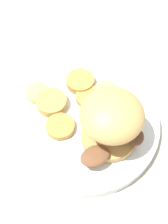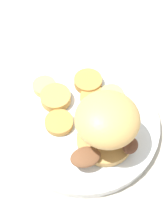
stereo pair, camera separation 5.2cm
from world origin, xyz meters
name	(u,v)px [view 2 (the right image)]	position (x,y,z in m)	size (l,w,h in m)	color
ground_plane	(84,126)	(0.00, 0.00, 0.00)	(4.00, 4.00, 0.00)	#B2A899
dinner_plate	(84,122)	(0.00, 0.00, 0.01)	(0.27, 0.27, 0.02)	white
sandwich	(107,125)	(-0.06, -0.01, 0.08)	(0.11, 0.13, 0.10)	tan
potato_round_0	(88,81)	(0.06, -0.05, 0.03)	(0.05, 0.05, 0.01)	#BC8942
potato_round_1	(59,122)	(0.02, 0.04, 0.03)	(0.05, 0.05, 0.01)	#BC8942
potato_round_2	(93,98)	(0.03, -0.04, 0.03)	(0.05, 0.05, 0.01)	#BC8942
potato_round_3	(44,86)	(0.10, 0.02, 0.03)	(0.04, 0.04, 0.01)	#DBB766
potato_round_4	(56,98)	(0.06, 0.02, 0.03)	(0.05, 0.05, 0.02)	tan
potato_round_5	(112,95)	(0.01, -0.07, 0.03)	(0.04, 0.04, 0.01)	#DBB766
fork	(151,41)	(0.10, -0.24, 0.00)	(0.17, 0.03, 0.00)	silver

